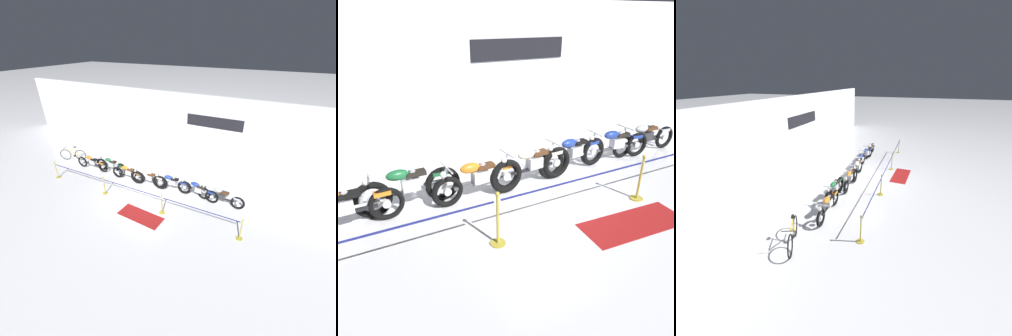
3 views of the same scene
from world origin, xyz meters
TOP-DOWN VIEW (x-y plane):
  - ground_plane at (0.00, 0.00)m, footprint 120.00×120.00m
  - back_wall at (0.01, 5.12)m, footprint 28.00×0.29m
  - motorcycle_orange_0 at (-4.10, 0.50)m, footprint 2.30×0.62m
  - motorcycle_green_1 at (-2.81, 0.74)m, footprint 2.23×0.62m
  - motorcycle_orange_2 at (-1.37, 0.49)m, footprint 2.13×0.62m
  - motorcycle_cream_3 at (0.01, 0.47)m, footprint 2.26×0.62m
  - motorcycle_blue_4 at (1.32, 0.63)m, footprint 2.22×0.62m
  - motorcycle_blue_5 at (2.79, 0.66)m, footprint 2.24×0.62m
  - motorcycle_silver_6 at (3.96, 0.70)m, footprint 2.36×0.62m
  - bicycle at (-6.15, 0.89)m, footprint 1.65×0.76m
  - stanchion_far_left at (-1.40, -1.18)m, footprint 10.62×0.28m
  - stanchion_mid_left at (-1.70, -1.18)m, footprint 0.28×0.28m
  - stanchion_mid_right at (1.71, -1.18)m, footprint 0.28×0.28m
  - stanchion_far_right at (5.30, -1.18)m, footprint 0.28×0.28m
  - floor_banner at (0.92, -1.84)m, footprint 2.21×1.00m

SIDE VIEW (x-z plane):
  - ground_plane at x=0.00m, z-range 0.00..0.00m
  - floor_banner at x=0.92m, z-range 0.00..0.01m
  - stanchion_mid_left at x=-1.70m, z-range -0.17..0.88m
  - stanchion_mid_right at x=1.71m, z-range -0.17..0.88m
  - stanchion_far_right at x=5.30m, z-range -0.17..0.88m
  - bicycle at x=-6.15m, z-range -0.09..0.89m
  - motorcycle_orange_2 at x=-1.37m, z-range -0.01..0.92m
  - motorcycle_silver_6 at x=3.96m, z-range 0.00..0.92m
  - motorcycle_blue_5 at x=2.79m, z-range 0.00..0.93m
  - motorcycle_orange_0 at x=-4.10m, z-range 0.00..0.93m
  - motorcycle_blue_4 at x=1.32m, z-range -0.01..0.95m
  - motorcycle_green_1 at x=-2.81m, z-range -0.01..0.96m
  - motorcycle_cream_3 at x=0.01m, z-range -0.01..0.97m
  - stanchion_far_left at x=-1.40m, z-range 0.21..1.27m
  - back_wall at x=0.01m, z-range 0.00..4.20m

